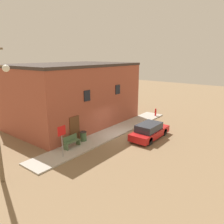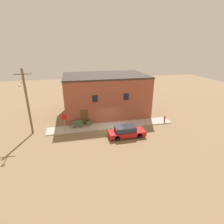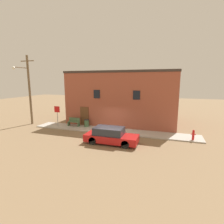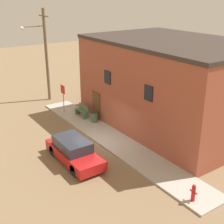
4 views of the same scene
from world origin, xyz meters
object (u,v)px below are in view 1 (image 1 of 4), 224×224
parked_car (150,131)px  fire_hydrant (156,112)px  trash_bin (83,136)px  bench (72,142)px  stop_sign (62,136)px

parked_car → fire_hydrant: bearing=22.8°
parked_car → trash_bin: bearing=136.5°
fire_hydrant → bench: size_ratio=0.65×
parked_car → bench: bearing=146.5°
parked_car → stop_sign: bearing=158.1°
bench → trash_bin: size_ratio=1.71×
trash_bin → parked_car: size_ratio=0.18×
fire_hydrant → bench: bearing=175.6°
stop_sign → trash_bin: 3.38m
stop_sign → parked_car: size_ratio=0.52×
fire_hydrant → stop_sign: (-13.61, 0.11, 1.14)m
trash_bin → parked_car: (4.10, -3.88, 0.14)m
fire_hydrant → trash_bin: bearing=173.9°
trash_bin → parked_car: bearing=-43.5°
bench → parked_car: 6.67m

